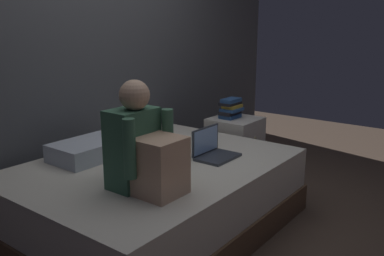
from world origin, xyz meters
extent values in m
plane|color=#47382D|center=(0.00, 0.00, 0.00)|extent=(8.00, 8.00, 0.00)
cube|color=#4C4F54|center=(0.00, 1.20, 1.35)|extent=(5.60, 0.10, 2.70)
cube|color=brown|center=(-0.20, 0.30, 0.10)|extent=(2.00, 1.50, 0.21)
cube|color=beige|center=(-0.20, 0.30, 0.36)|extent=(1.96, 1.46, 0.31)
cube|color=beige|center=(1.10, 0.43, 0.29)|extent=(0.44, 0.44, 0.59)
sphere|color=gray|center=(1.10, 0.21, 0.42)|extent=(0.04, 0.04, 0.04)
cube|color=#38664C|center=(-0.60, 0.11, 0.75)|extent=(0.30, 0.20, 0.48)
sphere|color=tan|center=(-0.60, 0.08, 1.08)|extent=(0.18, 0.18, 0.18)
cube|color=tan|center=(-0.60, -0.11, 0.68)|extent=(0.26, 0.24, 0.34)
cylinder|color=#38664C|center=(-0.76, -0.03, 0.81)|extent=(0.07, 0.07, 0.34)
cylinder|color=#38664C|center=(-0.44, -0.03, 0.81)|extent=(0.07, 0.07, 0.34)
cube|color=#333842|center=(0.15, -0.01, 0.52)|extent=(0.32, 0.22, 0.02)
cube|color=#333842|center=(0.15, 0.11, 0.63)|extent=(0.32, 0.01, 0.20)
cube|color=#8CB2EA|center=(0.15, 0.10, 0.63)|extent=(0.29, 0.00, 0.18)
cube|color=silver|center=(-0.40, 0.75, 0.58)|extent=(0.56, 0.36, 0.13)
cube|color=#284C84|center=(1.08, 0.48, 0.60)|extent=(0.20, 0.14, 0.04)
cube|color=black|center=(1.08, 0.48, 0.64)|extent=(0.22, 0.13, 0.03)
cube|color=#284C84|center=(1.08, 0.46, 0.67)|extent=(0.20, 0.16, 0.03)
cube|color=gold|center=(1.09, 0.46, 0.70)|extent=(0.19, 0.13, 0.03)
cube|color=black|center=(1.08, 0.48, 0.73)|extent=(0.22, 0.13, 0.03)
cube|color=#284C84|center=(1.08, 0.47, 0.76)|extent=(0.21, 0.12, 0.03)
camera|label=1|loc=(-2.27, -1.62, 1.48)|focal=38.78mm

